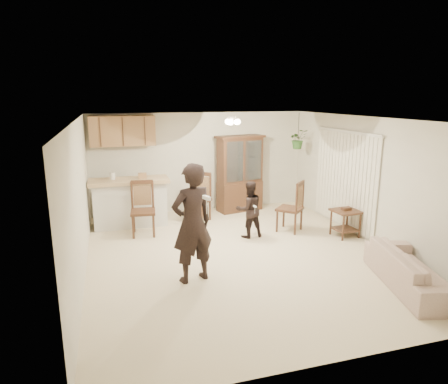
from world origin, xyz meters
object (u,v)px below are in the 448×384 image
object	(u,v)px
china_hutch	(240,174)
chair_hutch_right	(289,217)
sofa	(413,264)
chair_hutch_left	(198,208)
chair_bar	(143,220)
adult	(192,227)
side_table	(345,223)
child	(249,206)

from	to	relation	value
china_hutch	chair_hutch_right	xyz separation A→B (m)	(0.53, -1.86, -0.64)
sofa	chair_hutch_right	distance (m)	3.04
china_hutch	chair_hutch_right	bearing A→B (deg)	-85.97
sofa	chair_hutch_right	size ratio (longest dim) A/B	1.67
sofa	chair_hutch_left	world-z (taller)	chair_hutch_left
chair_bar	chair_hutch_right	size ratio (longest dim) A/B	1.02
sofa	adult	xyz separation A→B (m)	(-3.20, 1.17, 0.53)
china_hutch	side_table	size ratio (longest dim) A/B	3.04
child	chair_hutch_right	distance (m)	1.05
child	chair_bar	bearing A→B (deg)	-24.37
chair_bar	chair_hutch_left	world-z (taller)	chair_hutch_left
chair_bar	chair_hutch_left	distance (m)	1.45
adult	child	xyz separation A→B (m)	(1.55, 1.68, -0.22)
chair_hutch_right	adult	bearing A→B (deg)	-9.62
adult	sofa	bearing A→B (deg)	143.12
chair_hutch_right	sofa	bearing A→B (deg)	57.76
chair_hutch_left	chair_hutch_right	distance (m)	2.15
adult	china_hutch	xyz separation A→B (m)	(2.01, 3.66, 0.06)
sofa	china_hutch	world-z (taller)	china_hutch
child	china_hutch	size ratio (longest dim) A/B	0.70
child	chair_hutch_left	distance (m)	1.59
china_hutch	chair_bar	world-z (taller)	china_hutch
chair_hutch_left	chair_hutch_right	bearing A→B (deg)	6.11
adult	china_hutch	distance (m)	4.17
side_table	chair_hutch_right	world-z (taller)	chair_hutch_right
adult	child	bearing A→B (deg)	-149.52
adult	chair_bar	bearing A→B (deg)	-93.82
chair_bar	sofa	bearing A→B (deg)	-37.81
sofa	child	bearing A→B (deg)	44.57
child	chair_bar	distance (m)	2.27
adult	china_hutch	world-z (taller)	china_hutch
sofa	adult	size ratio (longest dim) A/B	1.04
chair_hutch_left	chair_hutch_right	world-z (taller)	chair_hutch_left
side_table	chair_hutch_right	bearing A→B (deg)	145.85
chair_bar	chair_hutch_left	xyz separation A→B (m)	(1.32, 0.59, 0.00)
side_table	chair_bar	world-z (taller)	chair_bar
child	chair_bar	world-z (taller)	child
child	chair_hutch_left	world-z (taller)	child
chair_bar	china_hutch	bearing A→B (deg)	31.45
child	chair_bar	xyz separation A→B (m)	(-2.11, 0.75, -0.35)
china_hutch	chair_bar	size ratio (longest dim) A/B	1.68
adult	child	distance (m)	2.29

